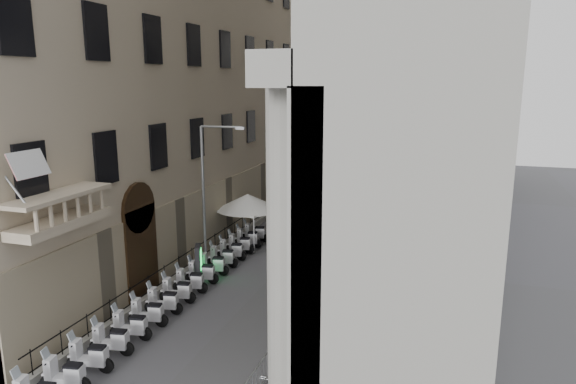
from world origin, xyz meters
name	(u,v)px	position (x,y,z in m)	size (l,w,h in m)	color
far_building	(373,33)	(0.00, 48.00, 15.00)	(22.00, 10.00, 30.00)	beige
iron_fence	(212,258)	(-4.30, 18.00, 0.00)	(0.30, 28.00, 1.40)	black
blue_awning	(377,233)	(4.15, 26.00, 0.00)	(1.60, 3.00, 3.00)	navy
flag	(52,379)	(-4.00, 5.00, 0.00)	(1.00, 1.40, 8.20)	#9E0C11
scooter_2	(91,372)	(-3.02, 5.82, 0.00)	(0.56, 1.40, 1.50)	silver
scooter_3	(113,355)	(-3.02, 7.04, 0.00)	(0.56, 1.40, 1.50)	silver
scooter_4	(132,339)	(-3.02, 8.26, 0.00)	(0.56, 1.40, 1.50)	silver
scooter_5	(149,326)	(-3.02, 9.48, 0.00)	(0.56, 1.40, 1.50)	silver
scooter_6	(164,314)	(-3.02, 10.70, 0.00)	(0.56, 1.40, 1.50)	silver
scooter_7	(178,303)	(-3.02, 11.92, 0.00)	(0.56, 1.40, 1.50)	silver
scooter_8	(191,293)	(-3.02, 13.14, 0.00)	(0.56, 1.40, 1.50)	silver
scooter_9	(203,283)	(-3.02, 14.36, 0.00)	(0.56, 1.40, 1.50)	silver
scooter_10	(213,275)	(-3.02, 15.58, 0.00)	(0.56, 1.40, 1.50)	silver
scooter_11	(223,267)	(-3.02, 16.80, 0.00)	(0.56, 1.40, 1.50)	silver
scooter_12	(232,260)	(-3.02, 18.03, 0.00)	(0.56, 1.40, 1.50)	silver
scooter_13	(240,254)	(-3.02, 19.25, 0.00)	(0.56, 1.40, 1.50)	silver
scooter_14	(248,247)	(-3.02, 20.47, 0.00)	(0.56, 1.40, 1.50)	silver
scooter_15	(255,242)	(-3.02, 21.69, 0.00)	(0.56, 1.40, 1.50)	silver
barrier_1	(280,361)	(3.14, 8.55, 0.00)	(0.60, 2.40, 1.10)	#ADB0B5
barrier_2	(299,330)	(3.14, 11.05, 0.00)	(0.60, 2.40, 1.10)	#ADB0B5
barrier_3	(315,306)	(3.14, 13.55, 0.00)	(0.60, 2.40, 1.10)	#ADB0B5
barrier_4	(328,286)	(3.14, 16.05, 0.00)	(0.60, 2.40, 1.10)	#ADB0B5
barrier_5	(338,269)	(3.14, 18.55, 0.00)	(0.60, 2.40, 1.10)	#ADB0B5
security_tent	(246,201)	(-3.60, 21.64, 2.68)	(3.95, 3.95, 3.21)	silver
street_lamp	(208,184)	(-3.91, 17.08, 4.63)	(2.55, 0.33, 7.81)	#92959A
info_kiosk	(198,263)	(-3.39, 14.69, 0.95)	(0.60, 0.92, 1.89)	black
pedestrian_a	(331,222)	(1.34, 24.29, 1.00)	(0.73, 0.48, 2.00)	black
pedestrian_b	(335,206)	(0.50, 29.25, 0.89)	(0.87, 0.68, 1.79)	black
pedestrian_c	(320,201)	(-1.03, 30.52, 0.89)	(0.87, 0.56, 1.78)	black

